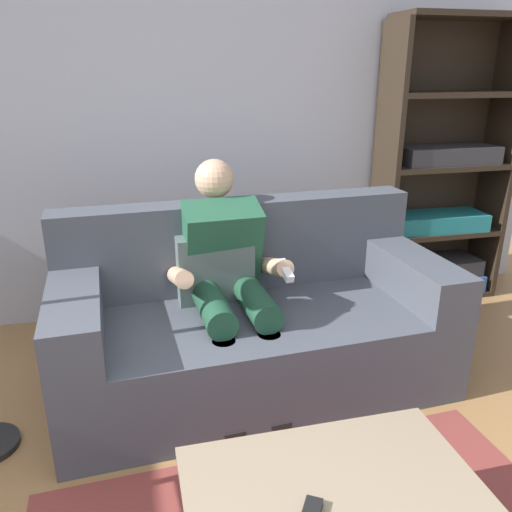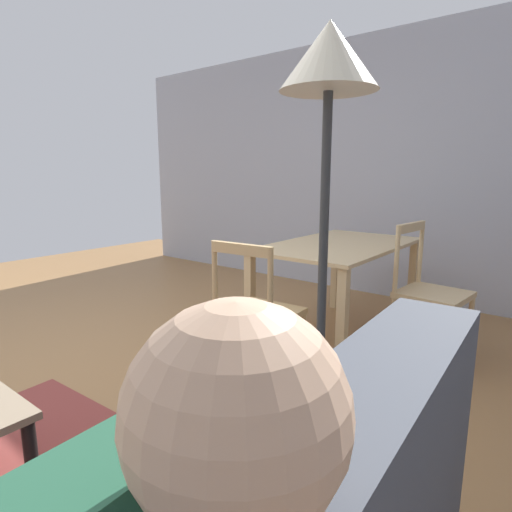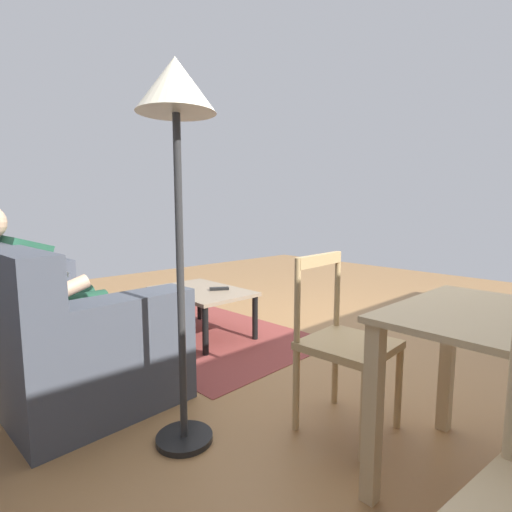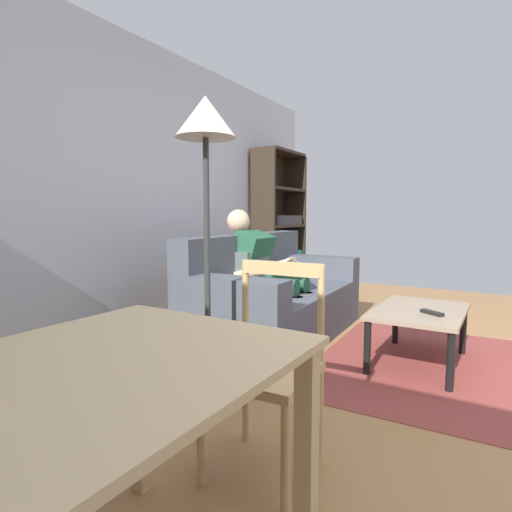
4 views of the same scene
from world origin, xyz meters
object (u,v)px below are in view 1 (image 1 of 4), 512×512
object	(u,v)px
couch	(252,322)
bookshelf	(439,193)
coffee_table	(335,504)
person_lounging	(227,275)

from	to	relation	value
couch	bookshelf	xyz separation A→B (m)	(1.58, 0.82, 0.43)
couch	coffee_table	size ratio (longest dim) A/B	2.24
couch	person_lounging	size ratio (longest dim) A/B	1.74
person_lounging	bookshelf	bearing A→B (deg)	24.63
person_lounging	coffee_table	world-z (taller)	person_lounging
person_lounging	coffee_table	bearing A→B (deg)	-86.53
couch	bookshelf	size ratio (longest dim) A/B	1.04
coffee_table	bookshelf	size ratio (longest dim) A/B	0.47
couch	person_lounging	xyz separation A→B (m)	(-0.12, 0.04, 0.27)
couch	bookshelf	world-z (taller)	bookshelf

